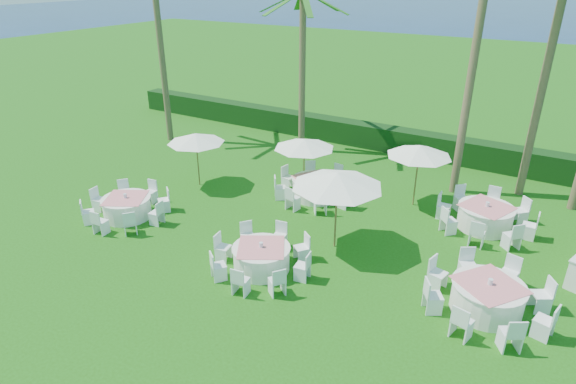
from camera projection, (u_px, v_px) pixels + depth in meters
name	position (u px, v px, depth m)	size (l,w,h in m)	color
ground	(271.00, 262.00, 15.47)	(120.00, 120.00, 0.00)	#1E520E
hedge	(397.00, 140.00, 24.58)	(34.00, 1.00, 1.20)	black
ocean	(548.00, 16.00, 95.00)	(260.00, 260.00, 0.00)	#072047
banquet_table_a	(127.00, 207.00, 18.12)	(3.19, 3.19, 0.96)	white
banquet_table_b	(261.00, 257.00, 14.95)	(3.19, 3.19, 0.96)	white
banquet_table_c	(487.00, 297.00, 13.11)	(3.43, 3.43, 1.03)	white
banquet_table_e	(315.00, 187.00, 19.68)	(3.37, 3.37, 1.01)	white
banquet_table_f	(485.00, 216.00, 17.35)	(3.40, 3.40, 1.02)	white
umbrella_a	(196.00, 138.00, 20.09)	(2.41, 2.41, 2.34)	brown
umbrella_b	(338.00, 180.00, 15.32)	(2.99, 2.99, 2.71)	brown
umbrella_c	(304.00, 144.00, 19.77)	(2.53, 2.53, 2.23)	brown
umbrella_d	(419.00, 151.00, 18.26)	(2.49, 2.49, 2.52)	brown
palm_b	(302.00, 66.00, 23.22)	(4.40, 4.17, 7.68)	brown
palm_c	(481.00, 16.00, 17.42)	(4.11, 4.40, 13.06)	brown
palm_d	(547.00, 68.00, 17.98)	(4.40, 4.15, 9.44)	brown
palm_f	(161.00, 45.00, 24.38)	(4.35, 4.28, 9.21)	brown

